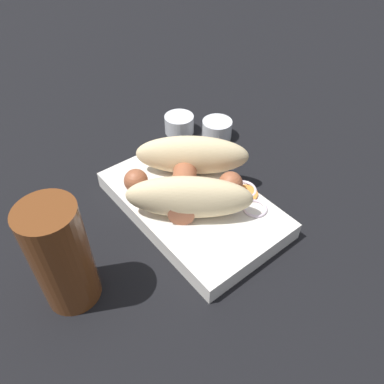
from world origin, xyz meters
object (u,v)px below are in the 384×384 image
(bread_roll, at_px, (191,175))
(drink_glass, at_px, (61,256))
(sausage, at_px, (183,182))
(condiment_cup_near, at_px, (217,130))
(food_tray, at_px, (192,204))
(condiment_cup_far, at_px, (179,125))

(bread_roll, relative_size, drink_glass, 1.52)
(sausage, xyz_separation_m, condiment_cup_near, (-0.10, 0.15, -0.03))
(sausage, bearing_deg, drink_glass, -79.36)
(food_tray, xyz_separation_m, condiment_cup_far, (-0.17, 0.11, 0.00))
(bread_roll, bearing_deg, drink_glass, -81.74)
(food_tray, height_order, drink_glass, drink_glass)
(bread_roll, bearing_deg, condiment_cup_near, 126.15)
(food_tray, relative_size, condiment_cup_far, 4.93)
(food_tray, height_order, condiment_cup_far, condiment_cup_far)
(drink_glass, bearing_deg, condiment_cup_far, 122.20)
(condiment_cup_near, bearing_deg, food_tray, -52.38)
(condiment_cup_near, height_order, drink_glass, drink_glass)
(bread_roll, relative_size, condiment_cup_far, 4.00)
(food_tray, height_order, condiment_cup_near, condiment_cup_near)
(condiment_cup_far, relative_size, drink_glass, 0.38)
(food_tray, relative_size, bread_roll, 1.23)
(condiment_cup_near, height_order, condiment_cup_far, same)
(condiment_cup_near, bearing_deg, condiment_cup_far, -142.38)
(drink_glass, bearing_deg, sausage, 100.64)
(bread_roll, relative_size, condiment_cup_near, 4.00)
(bread_roll, height_order, drink_glass, drink_glass)
(condiment_cup_far, bearing_deg, bread_roll, -32.37)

